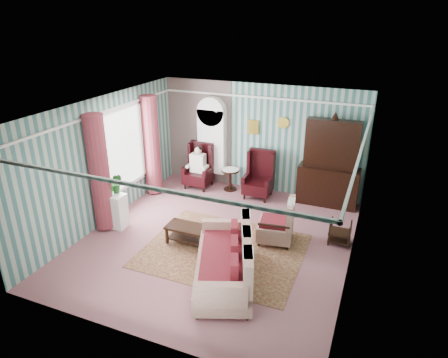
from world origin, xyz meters
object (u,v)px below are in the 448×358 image
at_px(plant_stand, 114,210).
at_px(coffee_table, 188,235).
at_px(seated_woman, 198,167).
at_px(nest_table, 340,232).
at_px(bookcase, 212,146).
at_px(dresser_hutch, 330,161).
at_px(floral_armchair, 276,219).
at_px(round_side_table, 230,180).
at_px(sofa, 224,257).
at_px(wingback_left, 198,166).
at_px(wingback_right, 258,175).

xyz_separation_m(plant_stand, coffee_table, (1.88, -0.01, -0.20)).
xyz_separation_m(seated_woman, nest_table, (4.07, -1.55, -0.32)).
distance_m(bookcase, dresser_hutch, 3.25).
bearing_deg(floral_armchair, coffee_table, 106.47).
relative_size(dresser_hutch, nest_table, 4.37).
distance_m(dresser_hutch, seated_woman, 3.56).
height_order(nest_table, floral_armchair, floral_armchair).
bearing_deg(round_side_table, nest_table, -28.20).
relative_size(bookcase, plant_stand, 2.80).
bearing_deg(round_side_table, dresser_hutch, 2.64).
xyz_separation_m(dresser_hutch, floral_armchair, (-0.73, -2.24, -0.64)).
distance_m(nest_table, sofa, 2.81).
relative_size(round_side_table, coffee_table, 0.65).
xyz_separation_m(wingback_left, coffee_table, (1.08, -2.76, -0.42)).
bearing_deg(wingback_right, floral_armchair, -62.60).
height_order(round_side_table, nest_table, round_side_table).
bearing_deg(wingback_left, sofa, -58.28).
bearing_deg(coffee_table, dresser_hutch, 51.45).
relative_size(bookcase, sofa, 1.03).
distance_m(nest_table, floral_armchair, 1.39).
bearing_deg(sofa, dresser_hutch, -37.99).
height_order(wingback_right, nest_table, wingback_right).
height_order(plant_stand, sofa, sofa).
xyz_separation_m(round_side_table, coffee_table, (0.18, -2.91, -0.10)).
distance_m(bookcase, wingback_left, 0.68).
xyz_separation_m(bookcase, round_side_table, (0.65, -0.24, -0.82)).
height_order(round_side_table, plant_stand, plant_stand).
xyz_separation_m(wingback_right, floral_armchair, (1.02, -1.97, -0.09)).
xyz_separation_m(wingback_right, plant_stand, (-2.55, -2.75, -0.22)).
bearing_deg(bookcase, coffee_table, -75.19).
height_order(bookcase, wingback_right, bookcase).
relative_size(bookcase, floral_armchair, 2.09).
distance_m(bookcase, sofa, 4.62).
height_order(bookcase, sofa, bookcase).
distance_m(seated_woman, sofa, 4.36).
height_order(seated_woman, nest_table, seated_woman).
relative_size(bookcase, round_side_table, 3.73).
bearing_deg(seated_woman, round_side_table, 9.46).
relative_size(bookcase, wingback_left, 1.79).
distance_m(nest_table, coffee_table, 3.22).
xyz_separation_m(wingback_right, coffee_table, (-0.67, -2.76, -0.42)).
xyz_separation_m(dresser_hutch, wingback_right, (-1.75, -0.27, -0.55)).
bearing_deg(dresser_hutch, plant_stand, -144.92).
distance_m(round_side_table, nest_table, 3.60).
relative_size(wingback_right, sofa, 0.58).
bearing_deg(bookcase, nest_table, -26.92).
relative_size(nest_table, plant_stand, 0.68).
bearing_deg(nest_table, wingback_right, 146.25).
height_order(round_side_table, floral_armchair, floral_armchair).
bearing_deg(nest_table, bookcase, 153.08).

